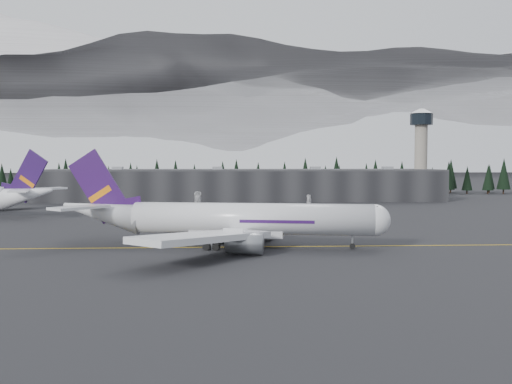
{
  "coord_description": "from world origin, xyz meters",
  "views": [
    {
      "loc": [
        -6.88,
        -106.56,
        15.84
      ],
      "look_at": [
        0.0,
        20.0,
        9.0
      ],
      "focal_mm": 40.0,
      "sensor_mm": 36.0,
      "label": 1
    }
  ],
  "objects": [
    {
      "name": "mountain_ridge",
      "position": [
        0.0,
        1000.0,
        0.0
      ],
      "size": [
        4400.0,
        900.0,
        420.0
      ],
      "primitive_type": null,
      "color": "white",
      "rests_on": "ground"
    },
    {
      "name": "jet_main",
      "position": [
        -7.27,
        -1.29,
        5.14
      ],
      "size": [
        61.47,
        56.26,
        18.21
      ],
      "rotation": [
        0.0,
        0.0,
        -0.18
      ],
      "color": "silver",
      "rests_on": "ground"
    },
    {
      "name": "control_tower",
      "position": [
        75.0,
        128.0,
        23.41
      ],
      "size": [
        10.0,
        10.0,
        37.7
      ],
      "color": "gray",
      "rests_on": "ground"
    },
    {
      "name": "ground",
      "position": [
        0.0,
        0.0,
        0.0
      ],
      "size": [
        1400.0,
        1400.0,
        0.0
      ],
      "primitive_type": "plane",
      "color": "black",
      "rests_on": "ground"
    },
    {
      "name": "taxiline",
      "position": [
        0.0,
        -2.0,
        0.01
      ],
      "size": [
        400.0,
        0.4,
        0.02
      ],
      "primitive_type": "cube",
      "color": "gold",
      "rests_on": "ground"
    },
    {
      "name": "gse_vehicle_a",
      "position": [
        -16.44,
        93.67,
        0.73
      ],
      "size": [
        2.49,
        5.31,
        1.47
      ],
      "primitive_type": "imported",
      "rotation": [
        0.0,
        0.0,
        0.01
      ],
      "color": "silver",
      "rests_on": "ground"
    },
    {
      "name": "terminal",
      "position": [
        0.0,
        125.0,
        6.3
      ],
      "size": [
        160.0,
        30.0,
        12.6
      ],
      "color": "black",
      "rests_on": "ground"
    },
    {
      "name": "gse_vehicle_b",
      "position": [
        23.62,
        98.27,
        0.65
      ],
      "size": [
        4.0,
        3.38,
        1.29
      ],
      "primitive_type": "imported",
      "rotation": [
        0.0,
        0.0,
        -0.98
      ],
      "color": "silver",
      "rests_on": "ground"
    },
    {
      "name": "treeline",
      "position": [
        0.0,
        162.0,
        7.5
      ],
      "size": [
        360.0,
        20.0,
        15.0
      ],
      "primitive_type": "cube",
      "color": "black",
      "rests_on": "ground"
    }
  ]
}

